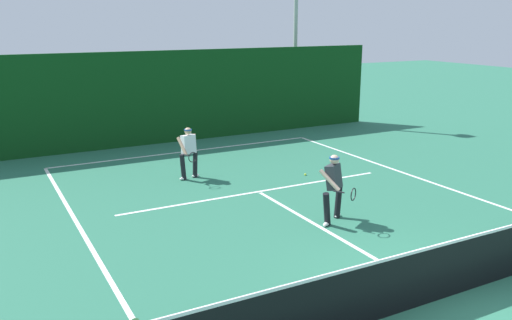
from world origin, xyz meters
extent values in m
plane|color=#2A6B51|center=(0.00, 0.00, 0.00)|extent=(80.00, 80.00, 0.00)
cube|color=white|center=(0.00, 11.72, 0.00)|extent=(9.54, 0.10, 0.01)
cube|color=white|center=(0.00, 6.50, 0.00)|extent=(7.78, 0.10, 0.01)
cube|color=white|center=(0.00, 3.20, 0.00)|extent=(0.10, 6.40, 0.01)
cube|color=black|center=(0.00, 0.00, 0.49)|extent=(10.28, 0.02, 0.97)
cube|color=white|center=(0.00, 0.00, 1.00)|extent=(10.28, 0.03, 0.05)
cylinder|color=black|center=(0.73, 3.93, 0.40)|extent=(0.28, 0.25, 0.81)
cylinder|color=black|center=(0.17, 3.60, 0.40)|extent=(0.33, 0.27, 0.81)
ellipsoid|color=white|center=(0.73, 3.93, 0.04)|extent=(0.28, 0.23, 0.09)
ellipsoid|color=white|center=(0.17, 3.60, 0.04)|extent=(0.28, 0.23, 0.09)
cube|color=#2D3338|center=(0.45, 3.76, 1.08)|extent=(0.51, 0.47, 0.59)
cylinder|color=beige|center=(0.65, 3.88, 1.05)|extent=(0.20, 0.17, 0.62)
cylinder|color=beige|center=(0.26, 3.65, 1.05)|extent=(0.35, 0.50, 0.47)
sphere|color=beige|center=(0.45, 3.76, 1.48)|extent=(0.21, 0.21, 0.21)
cylinder|color=#19478C|center=(0.45, 3.76, 1.52)|extent=(0.32, 0.32, 0.04)
cylinder|color=black|center=(0.34, 3.41, 0.84)|extent=(0.16, 0.24, 0.03)
torus|color=black|center=(0.51, 3.11, 0.84)|extent=(0.27, 0.17, 0.29)
cylinder|color=black|center=(-0.98, 8.61, 0.38)|extent=(0.20, 0.17, 0.77)
cylinder|color=black|center=(-1.40, 8.51, 0.38)|extent=(0.22, 0.18, 0.77)
ellipsoid|color=white|center=(-0.98, 8.61, 0.04)|extent=(0.28, 0.17, 0.09)
ellipsoid|color=white|center=(-1.40, 8.51, 0.04)|extent=(0.28, 0.17, 0.09)
cube|color=silver|center=(-1.19, 8.56, 1.03)|extent=(0.44, 0.33, 0.55)
cylinder|color=tan|center=(-0.97, 8.61, 1.01)|extent=(0.14, 0.12, 0.59)
cylinder|color=tan|center=(-1.40, 8.51, 1.01)|extent=(0.19, 0.46, 0.50)
sphere|color=tan|center=(-1.19, 8.56, 1.42)|extent=(0.21, 0.21, 0.21)
cylinder|color=#19478C|center=(-1.19, 8.56, 1.46)|extent=(0.27, 0.27, 0.04)
cylinder|color=black|center=(-1.39, 8.25, 0.80)|extent=(0.09, 0.26, 0.03)
torus|color=black|center=(-1.31, 7.92, 0.80)|extent=(0.29, 0.09, 0.29)
sphere|color=#D1E033|center=(1.98, 7.20, 0.03)|extent=(0.07, 0.07, 0.07)
cube|color=#0D3C14|center=(0.00, 13.44, 1.72)|extent=(17.91, 0.12, 3.43)
cylinder|color=#9EA39E|center=(6.33, 14.77, 4.17)|extent=(0.18, 0.18, 8.34)
camera|label=1|loc=(-6.60, -5.65, 4.52)|focal=37.63mm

